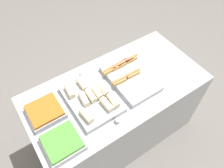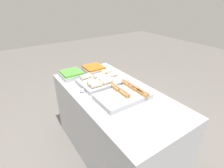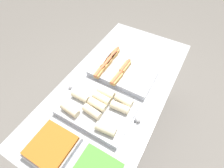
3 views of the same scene
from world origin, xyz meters
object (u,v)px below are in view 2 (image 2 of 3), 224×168
Objects in this scene: serving_spoon_far at (124,77)px; tray_side_front at (72,74)px; tray_wraps at (102,80)px; serving_spoon_near at (82,90)px; tray_side_back at (94,69)px; tray_hotdogs at (125,95)px.

tray_side_front is at bearing -129.79° from serving_spoon_far.
tray_wraps is 0.29m from serving_spoon_near.
tray_side_front is at bearing -90.00° from tray_side_back.
tray_wraps reaches higher than tray_side_back.
tray_side_back is (-0.38, 0.10, -0.00)m from tray_wraps.
tray_wraps reaches higher than tray_side_front.
tray_hotdogs is at bearing 3.52° from tray_wraps.
tray_side_front is (-0.38, -0.22, -0.00)m from tray_wraps.
serving_spoon_near is (0.43, -0.38, -0.02)m from tray_side_back.
tray_wraps is 1.90× the size of tray_side_back.
tray_wraps is 1.90× the size of tray_side_front.
tray_hotdogs is at bearing -5.27° from tray_side_back.
tray_wraps is at bearing 30.26° from tray_side_front.
tray_wraps reaches higher than serving_spoon_near.
serving_spoon_far is (-0.35, 0.27, -0.01)m from tray_hotdogs.
tray_side_back reaches higher than serving_spoon_far.
tray_side_back is at bearing 90.00° from tray_side_front.
serving_spoon_far is (0.43, 0.51, -0.02)m from tray_side_front.
serving_spoon_far is (0.43, 0.20, -0.02)m from tray_side_back.
tray_hotdogs is at bearing -37.26° from serving_spoon_far.
serving_spoon_near is 0.58m from serving_spoon_far.
tray_wraps is 0.44m from tray_side_front.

